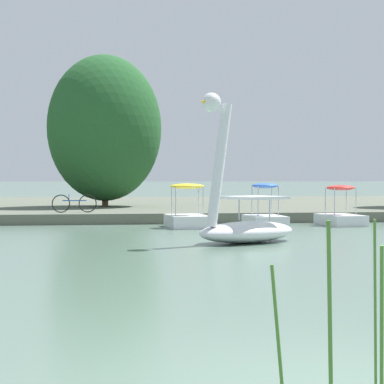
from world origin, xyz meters
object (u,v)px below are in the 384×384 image
(pedal_boat_yellow, at_px, (187,216))
(swan_boat, at_px, (244,220))
(tree_willow_near_path, at_px, (105,128))
(bicycle_parked, at_px, (74,203))
(pedal_boat_red, at_px, (340,215))
(pedal_boat_blue, at_px, (265,215))

(pedal_boat_yellow, bearing_deg, swan_boat, -83.22)
(swan_boat, distance_m, tree_willow_near_path, 16.46)
(tree_willow_near_path, relative_size, bicycle_parked, 4.12)
(swan_boat, xyz_separation_m, tree_willow_near_path, (-3.60, 15.65, 3.63))
(swan_boat, bearing_deg, pedal_boat_yellow, 96.78)
(pedal_boat_red, distance_m, tree_willow_near_path, 13.11)
(tree_willow_near_path, bearing_deg, swan_boat, -77.05)
(pedal_boat_blue, bearing_deg, swan_boat, -108.89)
(swan_boat, relative_size, pedal_boat_yellow, 1.79)
(tree_willow_near_path, bearing_deg, pedal_boat_red, -44.87)
(pedal_boat_red, xyz_separation_m, pedal_boat_yellow, (-6.04, -0.42, 0.02))
(swan_boat, distance_m, pedal_boat_red, 8.62)
(pedal_boat_blue, xyz_separation_m, pedal_boat_yellow, (-2.94, 0.02, 0.01))
(pedal_boat_yellow, xyz_separation_m, bicycle_parked, (-4.20, 3.33, 0.36))
(pedal_boat_blue, bearing_deg, tree_willow_near_path, 121.89)
(pedal_boat_blue, height_order, pedal_boat_yellow, pedal_boat_blue)
(swan_boat, xyz_separation_m, pedal_boat_yellow, (-0.76, 6.39, -0.22))
(pedal_boat_blue, xyz_separation_m, bicycle_parked, (-7.14, 3.36, 0.37))
(pedal_boat_yellow, height_order, tree_willow_near_path, tree_willow_near_path)
(tree_willow_near_path, xyz_separation_m, bicycle_parked, (-1.36, -5.93, -3.49))
(swan_boat, xyz_separation_m, pedal_boat_red, (5.28, 6.81, -0.24))
(pedal_boat_blue, height_order, bicycle_parked, pedal_boat_blue)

